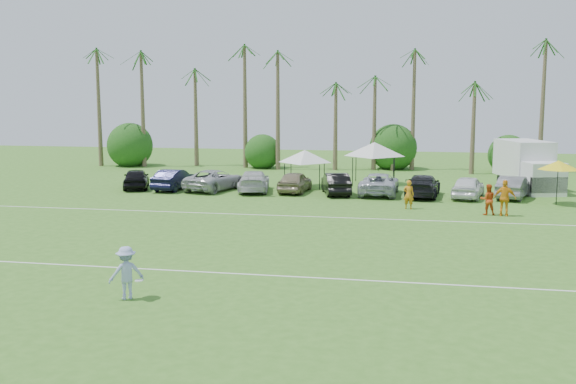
# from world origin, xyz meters

# --- Properties ---
(ground) EXTENTS (120.00, 120.00, 0.00)m
(ground) POSITION_xyz_m (0.00, 0.00, 0.00)
(ground) COLOR #3B6F21
(ground) RESTS_ON ground
(field_lines) EXTENTS (80.00, 12.10, 0.01)m
(field_lines) POSITION_xyz_m (0.00, 8.00, 0.01)
(field_lines) COLOR white
(field_lines) RESTS_ON ground
(palm_tree_0) EXTENTS (2.40, 2.40, 8.90)m
(palm_tree_0) POSITION_xyz_m (-22.00, 38.00, 7.48)
(palm_tree_0) COLOR brown
(palm_tree_0) RESTS_ON ground
(palm_tree_1) EXTENTS (2.40, 2.40, 9.90)m
(palm_tree_1) POSITION_xyz_m (-17.00, 38.00, 8.35)
(palm_tree_1) COLOR brown
(palm_tree_1) RESTS_ON ground
(palm_tree_2) EXTENTS (2.40, 2.40, 10.90)m
(palm_tree_2) POSITION_xyz_m (-12.00, 38.00, 9.21)
(palm_tree_2) COLOR brown
(palm_tree_2) RESTS_ON ground
(palm_tree_3) EXTENTS (2.40, 2.40, 11.90)m
(palm_tree_3) POSITION_xyz_m (-8.00, 38.00, 10.06)
(palm_tree_3) COLOR brown
(palm_tree_3) RESTS_ON ground
(palm_tree_4) EXTENTS (2.40, 2.40, 8.90)m
(palm_tree_4) POSITION_xyz_m (-4.00, 38.00, 7.48)
(palm_tree_4) COLOR brown
(palm_tree_4) RESTS_ON ground
(palm_tree_5) EXTENTS (2.40, 2.40, 9.90)m
(palm_tree_5) POSITION_xyz_m (0.00, 38.00, 8.35)
(palm_tree_5) COLOR brown
(palm_tree_5) RESTS_ON ground
(palm_tree_6) EXTENTS (2.40, 2.40, 10.90)m
(palm_tree_6) POSITION_xyz_m (4.00, 38.00, 9.21)
(palm_tree_6) COLOR brown
(palm_tree_6) RESTS_ON ground
(palm_tree_7) EXTENTS (2.40, 2.40, 11.90)m
(palm_tree_7) POSITION_xyz_m (8.00, 38.00, 10.06)
(palm_tree_7) COLOR brown
(palm_tree_7) RESTS_ON ground
(palm_tree_8) EXTENTS (2.40, 2.40, 8.90)m
(palm_tree_8) POSITION_xyz_m (13.00, 38.00, 7.48)
(palm_tree_8) COLOR brown
(palm_tree_8) RESTS_ON ground
(palm_tree_9) EXTENTS (2.40, 2.40, 9.90)m
(palm_tree_9) POSITION_xyz_m (18.00, 38.00, 8.35)
(palm_tree_9) COLOR brown
(palm_tree_9) RESTS_ON ground
(bush_tree_0) EXTENTS (4.00, 4.00, 4.00)m
(bush_tree_0) POSITION_xyz_m (-19.00, 39.00, 1.80)
(bush_tree_0) COLOR brown
(bush_tree_0) RESTS_ON ground
(bush_tree_1) EXTENTS (4.00, 4.00, 4.00)m
(bush_tree_1) POSITION_xyz_m (-6.00, 39.00, 1.80)
(bush_tree_1) COLOR brown
(bush_tree_1) RESTS_ON ground
(bush_tree_2) EXTENTS (4.00, 4.00, 4.00)m
(bush_tree_2) POSITION_xyz_m (6.00, 39.00, 1.80)
(bush_tree_2) COLOR brown
(bush_tree_2) RESTS_ON ground
(bush_tree_3) EXTENTS (4.00, 4.00, 4.00)m
(bush_tree_3) POSITION_xyz_m (16.00, 39.00, 1.80)
(bush_tree_3) COLOR brown
(bush_tree_3) RESTS_ON ground
(sideline_player_a) EXTENTS (0.68, 0.51, 1.71)m
(sideline_player_a) POSITION_xyz_m (7.50, 17.58, 0.85)
(sideline_player_a) COLOR orange
(sideline_player_a) RESTS_ON ground
(sideline_player_b) EXTENTS (0.90, 0.73, 1.73)m
(sideline_player_b) POSITION_xyz_m (11.84, 16.40, 0.87)
(sideline_player_b) COLOR #CA4816
(sideline_player_b) RESTS_ON ground
(sideline_player_c) EXTENTS (1.24, 0.68, 2.01)m
(sideline_player_c) POSITION_xyz_m (12.71, 16.19, 1.00)
(sideline_player_c) COLOR orange
(sideline_player_c) RESTS_ON ground
(box_truck) EXTENTS (4.08, 7.12, 3.46)m
(box_truck) POSITION_xyz_m (15.77, 27.26, 1.85)
(box_truck) COLOR white
(box_truck) RESTS_ON ground
(canopy_tent_left) EXTENTS (3.93, 3.93, 3.18)m
(canopy_tent_left) POSITION_xyz_m (0.01, 25.73, 2.72)
(canopy_tent_left) COLOR black
(canopy_tent_left) RESTS_ON ground
(canopy_tent_right) EXTENTS (4.59, 4.59, 3.72)m
(canopy_tent_right) POSITION_xyz_m (4.88, 28.40, 3.18)
(canopy_tent_right) COLOR black
(canopy_tent_right) RESTS_ON ground
(market_umbrella) EXTENTS (2.44, 2.44, 2.72)m
(market_umbrella) POSITION_xyz_m (16.38, 20.79, 2.44)
(market_umbrella) COLOR black
(market_umbrella) RESTS_ON ground
(frisbee_player) EXTENTS (1.29, 1.16, 1.73)m
(frisbee_player) POSITION_xyz_m (-1.37, -1.54, 0.87)
(frisbee_player) COLOR #9AA8DB
(frisbee_player) RESTS_ON ground
(parked_car_0) EXTENTS (3.14, 4.63, 1.46)m
(parked_car_0) POSITION_xyz_m (-11.80, 22.68, 0.73)
(parked_car_0) COLOR black
(parked_car_0) RESTS_ON ground
(parked_car_1) EXTENTS (1.93, 4.56, 1.46)m
(parked_car_1) POSITION_xyz_m (-8.91, 22.69, 0.73)
(parked_car_1) COLOR black
(parked_car_1) RESTS_ON ground
(parked_car_2) EXTENTS (3.70, 5.71, 1.46)m
(parked_car_2) POSITION_xyz_m (-6.03, 22.98, 0.73)
(parked_car_2) COLOR #AEAFB1
(parked_car_2) RESTS_ON ground
(parked_car_3) EXTENTS (2.94, 5.33, 1.46)m
(parked_car_3) POSITION_xyz_m (-3.14, 22.88, 0.73)
(parked_car_3) COLOR silver
(parked_car_3) RESTS_ON ground
(parked_car_4) EXTENTS (2.03, 4.41, 1.46)m
(parked_car_4) POSITION_xyz_m (-0.25, 23.04, 0.73)
(parked_car_4) COLOR gray
(parked_car_4) RESTS_ON ground
(parked_car_5) EXTENTS (2.61, 4.69, 1.46)m
(parked_car_5) POSITION_xyz_m (2.64, 22.62, 0.73)
(parked_car_5) COLOR black
(parked_car_5) RESTS_ON ground
(parked_car_6) EXTENTS (2.60, 5.34, 1.46)m
(parked_car_6) POSITION_xyz_m (5.52, 23.06, 0.73)
(parked_car_6) COLOR #B2B4C0
(parked_car_6) RESTS_ON ground
(parked_car_7) EXTENTS (2.58, 5.23, 1.46)m
(parked_car_7) POSITION_xyz_m (8.41, 22.66, 0.73)
(parked_car_7) COLOR black
(parked_car_7) RESTS_ON ground
(parked_car_8) EXTENTS (2.66, 4.57, 1.46)m
(parked_car_8) POSITION_xyz_m (11.30, 22.54, 0.73)
(parked_car_8) COLOR white
(parked_car_8) RESTS_ON ground
(parked_car_9) EXTENTS (2.84, 4.70, 1.46)m
(parked_car_9) POSITION_xyz_m (14.19, 23.07, 0.73)
(parked_car_9) COLOR slate
(parked_car_9) RESTS_ON ground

